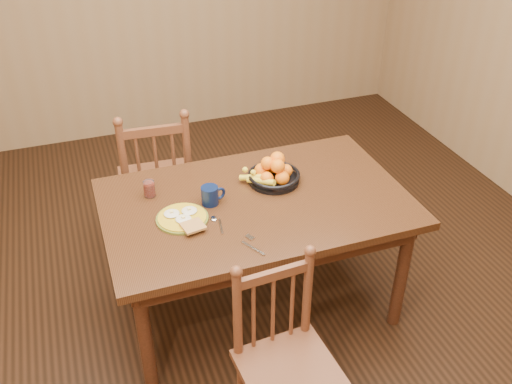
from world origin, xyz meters
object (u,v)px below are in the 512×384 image
object	(u,v)px
dining_table	(256,213)
coffee_mug	(211,195)
chair_far	(157,182)
fruit_bowl	(273,173)
chair_near	(285,361)
breakfast_plate	(183,218)

from	to	relation	value
dining_table	coffee_mug	world-z (taller)	coffee_mug
chair_far	coffee_mug	size ratio (longest dim) A/B	7.58
coffee_mug	fruit_bowl	distance (m)	0.39
dining_table	coffee_mug	xyz separation A→B (m)	(-0.23, 0.05, 0.14)
fruit_bowl	dining_table	bearing A→B (deg)	-137.15
dining_table	chair_near	distance (m)	0.85
chair_far	fruit_bowl	distance (m)	0.89
chair_far	breakfast_plate	world-z (taller)	chair_far
breakfast_plate	chair_far	bearing A→B (deg)	89.70
dining_table	coffee_mug	bearing A→B (deg)	168.05
breakfast_plate	coffee_mug	world-z (taller)	coffee_mug
dining_table	fruit_bowl	xyz separation A→B (m)	(0.15, 0.14, 0.14)
breakfast_plate	coffee_mug	bearing A→B (deg)	28.87
coffee_mug	chair_near	bearing A→B (deg)	-84.38
chair_far	dining_table	bearing A→B (deg)	121.61
chair_near	coffee_mug	world-z (taller)	chair_near
dining_table	chair_near	bearing A→B (deg)	-100.45
chair_far	fruit_bowl	world-z (taller)	chair_far
chair_near	breakfast_plate	bearing A→B (deg)	105.29
chair_far	coffee_mug	xyz separation A→B (m)	(0.17, -0.72, 0.31)
dining_table	breakfast_plate	bearing A→B (deg)	-173.47
chair_far	coffee_mug	distance (m)	0.80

